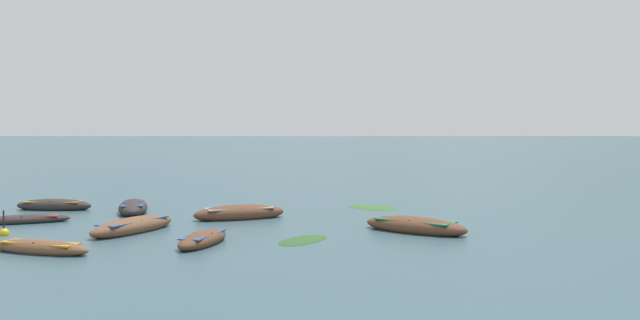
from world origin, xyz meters
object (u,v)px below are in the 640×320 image
at_px(mooring_buoy, 4,233).
at_px(rowboat_3, 415,226).
at_px(rowboat_5, 40,248).
at_px(rowboat_6, 54,205).
at_px(rowboat_7, 22,220).
at_px(rowboat_0, 133,226).
at_px(rowboat_1, 240,213).
at_px(rowboat_2, 133,208).
at_px(rowboat_4, 203,239).

bearing_deg(mooring_buoy, rowboat_3, 2.29).
relative_size(rowboat_5, rowboat_6, 0.97).
relative_size(rowboat_5, rowboat_7, 0.97).
distance_m(rowboat_0, rowboat_3, 11.44).
bearing_deg(rowboat_0, mooring_buoy, -170.66).
xyz_separation_m(rowboat_1, rowboat_6, (-10.13, 3.47, -0.03)).
bearing_deg(rowboat_6, rowboat_3, -22.65).
distance_m(rowboat_1, mooring_buoy, 9.82).
relative_size(rowboat_1, rowboat_3, 1.02).
bearing_deg(rowboat_7, rowboat_2, 43.61).
relative_size(rowboat_4, rowboat_6, 0.86).
bearing_deg(rowboat_7, rowboat_0, -23.40).
xyz_separation_m(rowboat_1, rowboat_3, (7.59, -3.93, -0.01)).
height_order(rowboat_5, rowboat_6, rowboat_6).
relative_size(rowboat_0, rowboat_6, 1.15).
xyz_separation_m(rowboat_4, rowboat_5, (-5.17, -1.47, -0.02)).
bearing_deg(rowboat_6, mooring_buoy, -79.77).
distance_m(rowboat_0, rowboat_4, 4.40).
height_order(rowboat_1, rowboat_4, rowboat_1).
distance_m(rowboat_3, rowboat_7, 17.29).
distance_m(rowboat_2, rowboat_3, 14.65).
bearing_deg(rowboat_5, rowboat_4, 15.91).
distance_m(rowboat_1, rowboat_6, 10.71).
xyz_separation_m(rowboat_0, rowboat_1, (3.85, 3.78, 0.02)).
height_order(rowboat_0, rowboat_7, rowboat_0).
xyz_separation_m(rowboat_1, rowboat_2, (-5.66, 2.32, -0.01)).
bearing_deg(rowboat_3, rowboat_6, 157.35).
bearing_deg(rowboat_0, rowboat_7, 156.60).
bearing_deg(rowboat_5, rowboat_1, 55.00).
distance_m(rowboat_7, mooring_buoy, 3.34).
bearing_deg(rowboat_2, rowboat_5, -90.10).
bearing_deg(rowboat_5, rowboat_6, 111.03).
xyz_separation_m(rowboat_2, rowboat_7, (-3.84, -3.66, -0.10)).
bearing_deg(mooring_buoy, rowboat_1, 27.80).
xyz_separation_m(rowboat_0, rowboat_5, (-1.83, -4.33, -0.06)).
bearing_deg(rowboat_7, rowboat_5, -60.57).
distance_m(rowboat_1, rowboat_4, 6.66).
height_order(rowboat_0, rowboat_2, rowboat_2).
height_order(rowboat_3, rowboat_5, rowboat_3).
xyz_separation_m(rowboat_2, mooring_buoy, (-3.02, -6.90, -0.15)).
relative_size(rowboat_5, mooring_buoy, 3.61).
bearing_deg(rowboat_6, rowboat_0, -49.11).
relative_size(rowboat_4, mooring_buoy, 3.19).
relative_size(rowboat_0, mooring_buoy, 4.31).
xyz_separation_m(rowboat_3, rowboat_4, (-8.10, -2.71, -0.05)).
relative_size(rowboat_1, rowboat_7, 1.12).
distance_m(rowboat_0, rowboat_7, 6.16).
distance_m(rowboat_5, rowboat_6, 12.41).
bearing_deg(rowboat_2, mooring_buoy, -113.64).
bearing_deg(rowboat_7, mooring_buoy, -75.75).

